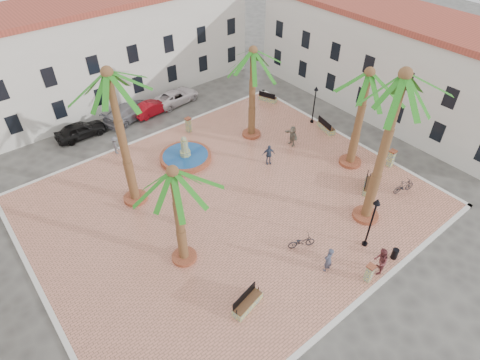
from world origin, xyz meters
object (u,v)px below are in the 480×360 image
(palm_e, at_px, (367,85))
(car_black, at_px, (80,130))
(car_silver, at_px, (129,112))
(bench_e, at_px, (326,127))
(cyclist_b, at_px, (381,261))
(bench_s, at_px, (247,303))
(palm_sw, at_px, (174,184))
(car_red, at_px, (153,108))
(bench_se, at_px, (368,186))
(bollard_n, at_px, (188,125))
(palm_nw, at_px, (111,88))
(fountain, at_px, (185,156))
(bicycle_a, at_px, (301,242))
(pedestrian_north, at_px, (115,145))
(pedestrian_fountain_b, at_px, (269,154))
(pedestrian_east, at_px, (292,136))
(palm_s, at_px, (400,92))
(lamppost_e, at_px, (315,98))
(bollard_e, at_px, (391,158))
(litter_bin, at_px, (395,254))
(pedestrian_fountain_a, at_px, (181,214))
(cyclist_a, at_px, (328,260))
(bollard_se, at_px, (369,273))
(bench_ne, at_px, (268,98))
(bicycle_b, at_px, (404,186))
(palm_ne, at_px, (253,61))
(car_white, at_px, (176,96))
(lamppost_s, at_px, (373,215))

(palm_e, bearing_deg, car_black, 131.29)
(car_silver, bearing_deg, bench_e, -154.55)
(cyclist_b, bearing_deg, bench_s, -54.55)
(palm_sw, relative_size, car_red, 1.85)
(bench_se, bearing_deg, bollard_n, 81.61)
(palm_nw, distance_m, bench_se, 18.94)
(fountain, bearing_deg, bicycle_a, -87.02)
(pedestrian_north, height_order, car_black, pedestrian_north)
(palm_nw, bearing_deg, palm_sw, -91.56)
(pedestrian_fountain_b, bearing_deg, pedestrian_east, 40.97)
(palm_s, height_order, pedestrian_fountain_b, palm_s)
(lamppost_e, relative_size, bollard_e, 2.46)
(litter_bin, distance_m, pedestrian_fountain_a, 13.69)
(bicycle_a, relative_size, pedestrian_fountain_b, 1.02)
(palm_nw, xyz_separation_m, car_silver, (4.87, 10.52, -8.13))
(cyclist_a, bearing_deg, bench_se, -162.91)
(bench_e, distance_m, car_black, 21.50)
(bollard_n, bearing_deg, pedestrian_north, 171.25)
(bollard_n, distance_m, pedestrian_north, 6.49)
(bollard_se, height_order, bicycle_a, bollard_se)
(bench_e, bearing_deg, car_red, 53.99)
(palm_e, xyz_separation_m, car_silver, (-10.47, 17.41, -6.20))
(bench_ne, xyz_separation_m, bicycle_b, (-1.41, -16.32, 0.26))
(bollard_n, relative_size, cyclist_b, 0.70)
(fountain, height_order, litter_bin, fountain)
(palm_s, bearing_deg, litter_bin, -114.77)
(cyclist_a, height_order, pedestrian_east, cyclist_a)
(palm_ne, height_order, pedestrian_fountain_a, palm_ne)
(palm_nw, relative_size, palm_e, 1.25)
(car_white, bearing_deg, pedestrian_east, -170.82)
(bollard_e, bearing_deg, palm_s, -158.84)
(palm_nw, bearing_deg, cyclist_a, -64.99)
(bollard_n, bearing_deg, car_white, 68.79)
(pedestrian_east, height_order, car_red, pedestrian_east)
(cyclist_b, distance_m, car_red, 24.74)
(car_red, relative_size, car_white, 0.83)
(fountain, relative_size, pedestrian_fountain_a, 2.41)
(palm_e, relative_size, lamppost_s, 2.05)
(palm_nw, xyz_separation_m, cyclist_a, (5.97, -12.79, -7.82))
(palm_ne, xyz_separation_m, lamppost_s, (-2.47, -14.12, -4.08))
(bench_e, height_order, car_red, car_red)
(lamppost_s, xyz_separation_m, cyclist_b, (-1.13, -1.79, -1.72))
(bench_s, relative_size, bench_se, 1.07)
(fountain, xyz_separation_m, car_red, (1.65, 8.14, 0.20))
(palm_s, relative_size, lamppost_e, 3.03)
(lamppost_s, relative_size, pedestrian_fountain_b, 2.30)
(palm_sw, xyz_separation_m, palm_s, (11.58, -4.75, 3.37))
(pedestrian_fountain_b, bearing_deg, bollard_e, -11.91)
(bicycle_a, xyz_separation_m, car_white, (3.89, 20.95, 0.04))
(bench_ne, relative_size, car_red, 0.49)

